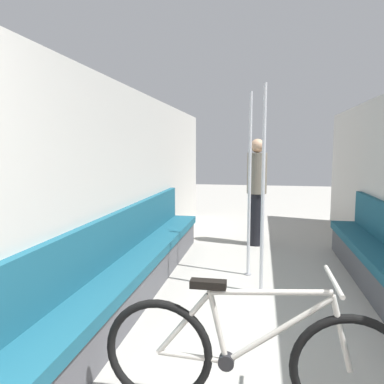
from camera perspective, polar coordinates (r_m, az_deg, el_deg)
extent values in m
cube|color=beige|center=(3.77, -12.25, 0.18)|extent=(0.10, 9.21, 2.15)
cube|color=#4C4C51|center=(3.80, -8.92, -13.83)|extent=(0.34, 4.76, 0.33)
cube|color=#195166|center=(3.73, -8.98, -10.73)|extent=(0.40, 4.76, 0.10)
cube|color=#195166|center=(3.72, -11.48, -6.50)|extent=(0.07, 4.76, 0.45)
torus|color=black|center=(2.36, -5.12, -23.10)|extent=(0.63, 0.05, 0.63)
torus|color=black|center=(2.35, 22.97, -23.86)|extent=(0.63, 0.05, 0.63)
cylinder|color=#B7B2A8|center=(2.33, -0.02, -23.79)|extent=(0.39, 0.03, 0.05)
cylinder|color=#B7B2A8|center=(2.25, -1.41, -19.44)|extent=(0.31, 0.03, 0.39)
cylinder|color=#B7B2A8|center=(2.21, 3.88, -19.30)|extent=(0.14, 0.03, 0.45)
cylinder|color=#B7B2A8|center=(2.21, 12.91, -19.96)|extent=(0.57, 0.03, 0.44)
cylinder|color=#B7B2A8|center=(2.12, 11.60, -14.73)|extent=(0.66, 0.03, 0.08)
cylinder|color=#B7B2A8|center=(2.24, 21.83, -19.41)|extent=(0.14, 0.03, 0.42)
cylinder|color=black|center=(2.31, 5.26, -24.32)|extent=(0.09, 0.06, 0.09)
cube|color=black|center=(2.13, 2.49, -13.85)|extent=(0.20, 0.07, 0.04)
cylinder|color=#B7B2A8|center=(2.12, 20.75, -12.52)|extent=(0.02, 0.46, 0.02)
cylinder|color=gray|center=(4.59, 8.52, -12.28)|extent=(0.08, 0.08, 0.01)
cylinder|color=silver|center=(4.37, 8.75, 0.98)|extent=(0.04, 0.04, 2.13)
cylinder|color=gray|center=(4.09, 10.43, -14.75)|extent=(0.08, 0.08, 0.01)
cylinder|color=silver|center=(3.83, 10.76, 0.16)|extent=(0.04, 0.04, 2.13)
cylinder|color=black|center=(5.89, 9.73, -4.10)|extent=(0.25, 0.25, 0.81)
cylinder|color=#756B5B|center=(5.80, 9.87, 2.84)|extent=(0.30, 0.30, 0.62)
sphere|color=tan|center=(5.79, 9.95, 6.96)|extent=(0.21, 0.21, 0.21)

